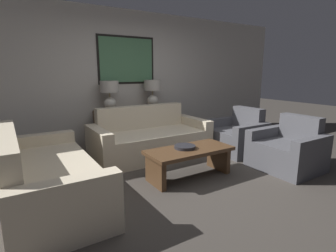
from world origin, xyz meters
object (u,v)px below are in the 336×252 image
table_lamp_left (110,92)px  armchair_near_back_wall (236,137)px  couch_by_side (47,178)px  table_lamp_right (153,91)px  coffee_table (189,156)px  decorative_bowl (185,147)px  couch_by_back_wall (150,140)px  armchair_near_camera (287,151)px  console_table (133,128)px

table_lamp_left → armchair_near_back_wall: (1.97, -1.34, -0.82)m
table_lamp_left → couch_by_side: (-1.36, -1.60, -0.81)m
table_lamp_right → coffee_table: table_lamp_right is taller
couch_by_side → coffee_table: bearing=-8.2°
table_lamp_left → table_lamp_right: size_ratio=1.00×
armchair_near_back_wall → table_lamp_left: bearing=145.7°
couch_by_side → decorative_bowl: couch_by_side is taller
coffee_table → couch_by_back_wall: bearing=90.9°
coffee_table → armchair_near_back_wall: 1.59m
couch_by_side → armchair_near_camera: size_ratio=2.22×
armchair_near_back_wall → table_lamp_right: bearing=128.3°
couch_by_side → coffee_table: 1.85m
table_lamp_left → armchair_near_camera: 3.21m
couch_by_back_wall → table_lamp_right: bearing=57.6°
table_lamp_right → armchair_near_back_wall: size_ratio=0.60×
console_table → coffee_table: bearing=-89.5°
decorative_bowl → armchair_near_camera: armchair_near_camera is taller
console_table → armchair_near_camera: size_ratio=1.59×
couch_by_side → armchair_near_back_wall: 3.33m
couch_by_side → table_lamp_left: bearing=49.8°
console_table → armchair_near_camera: bearing=-57.7°
table_lamp_left → table_lamp_right: same height
coffee_table → table_lamp_left: bearing=104.2°
console_table → couch_by_side: couch_by_side is taller
couch_by_side → armchair_near_back_wall: bearing=4.6°
table_lamp_left → couch_by_back_wall: size_ratio=0.27×
table_lamp_right → console_table: bearing=180.0°
table_lamp_left → couch_by_back_wall: (0.45, -0.71, -0.81)m
console_table → decorative_bowl: bearing=-90.9°
couch_by_side → coffee_table: (1.83, -0.26, 0.02)m
couch_by_side → armchair_near_camera: couch_by_side is taller
couch_by_back_wall → decorative_bowl: bearing=-91.5°
couch_by_side → armchair_near_back_wall: couch_by_side is taller
console_table → table_lamp_left: 0.85m
console_table → armchair_near_back_wall: size_ratio=1.59×
table_lamp_right → armchair_near_camera: table_lamp_right is taller
console_table → coffee_table: size_ratio=1.19×
console_table → table_lamp_left: size_ratio=2.67×
table_lamp_right → coffee_table: 2.07m
couch_by_side → decorative_bowl: (1.78, -0.21, 0.15)m
armchair_near_back_wall → armchair_near_camera: size_ratio=1.00×
coffee_table → armchair_near_camera: bearing=-19.5°
decorative_bowl → armchair_near_back_wall: armchair_near_back_wall is taller
armchair_near_camera → console_table: bearing=122.3°
couch_by_back_wall → decorative_bowl: size_ratio=6.80×
table_lamp_left → armchair_near_camera: table_lamp_left is taller
table_lamp_left → armchair_near_back_wall: 2.52m
couch_by_side → console_table: bearing=41.5°
decorative_bowl → console_table: bearing=89.1°
console_table → couch_by_side: 2.42m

